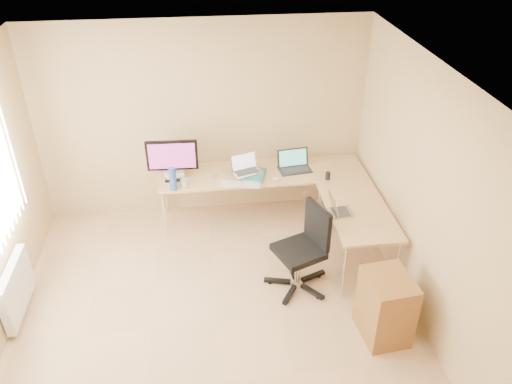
{
  "coord_description": "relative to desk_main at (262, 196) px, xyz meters",
  "views": [
    {
      "loc": [
        -0.04,
        -3.81,
        3.98
      ],
      "look_at": [
        0.55,
        1.1,
        0.9
      ],
      "focal_mm": 35.77,
      "sensor_mm": 36.0,
      "label": 1
    }
  ],
  "objects": [
    {
      "name": "monitor",
      "position": [
        -1.13,
        -0.05,
        0.63
      ],
      "size": [
        0.64,
        0.23,
        0.54
      ],
      "primitive_type": "cube",
      "rotation": [
        0.0,
        0.0,
        -0.04
      ],
      "color": "black",
      "rests_on": "desk_main"
    },
    {
      "name": "water_bottle",
      "position": [
        -1.13,
        -0.3,
        0.51
      ],
      "size": [
        0.1,
        0.1,
        0.3
      ],
      "primitive_type": "cylinder",
      "rotation": [
        0.0,
        0.0,
        -0.15
      ],
      "color": "#2A4AA4",
      "rests_on": "desk_main"
    },
    {
      "name": "desk_main",
      "position": [
        0.0,
        0.0,
        0.0
      ],
      "size": [
        2.65,
        0.7,
        0.73
      ],
      "primitive_type": "cube",
      "color": "tan",
      "rests_on": "ground"
    },
    {
      "name": "cabinet",
      "position": [
        0.94,
        -2.17,
        -0.01
      ],
      "size": [
        0.47,
        0.56,
        0.72
      ],
      "primitive_type": "cube",
      "rotation": [
        0.0,
        0.0,
        0.1
      ],
      "color": "#A47637",
      "rests_on": "ground"
    },
    {
      "name": "radiator",
      "position": [
        -2.75,
        -1.45,
        -0.02
      ],
      "size": [
        0.09,
        0.8,
        0.55
      ],
      "primitive_type": "cube",
      "color": "white",
      "rests_on": "ground"
    },
    {
      "name": "laptop_center",
      "position": [
        -0.22,
        -0.09,
        0.53
      ],
      "size": [
        0.42,
        0.37,
        0.23
      ],
      "primitive_type": "cube",
      "rotation": [
        0.0,
        0.0,
        0.32
      ],
      "color": "silver",
      "rests_on": "desk_main"
    },
    {
      "name": "white_box",
      "position": [
        -1.13,
        0.01,
        0.41
      ],
      "size": [
        0.26,
        0.21,
        0.08
      ],
      "primitive_type": "cube",
      "rotation": [
        0.0,
        0.0,
        0.19
      ],
      "color": "silver",
      "rests_on": "desk_main"
    },
    {
      "name": "black_cup",
      "position": [
        0.79,
        -0.29,
        0.42
      ],
      "size": [
        0.07,
        0.07,
        0.1
      ],
      "primitive_type": "cylinder",
      "rotation": [
        0.0,
        0.0,
        0.28
      ],
      "color": "black",
      "rests_on": "desk_main"
    },
    {
      "name": "book_stack",
      "position": [
        -0.11,
        -0.11,
        0.39
      ],
      "size": [
        0.33,
        0.39,
        0.05
      ],
      "primitive_type": "cube",
      "rotation": [
        0.0,
        0.0,
        -0.3
      ],
      "color": "#226A5F",
      "rests_on": "desk_main"
    },
    {
      "name": "mug",
      "position": [
        -0.99,
        -0.26,
        0.42
      ],
      "size": [
        0.12,
        0.12,
        0.1
      ],
      "primitive_type": "imported",
      "rotation": [
        0.0,
        0.0,
        0.1
      ],
      "color": "beige",
      "rests_on": "desk_main"
    },
    {
      "name": "keyboard",
      "position": [
        -0.31,
        -0.3,
        0.38
      ],
      "size": [
        0.51,
        0.24,
        0.02
      ],
      "primitive_type": "cube",
      "rotation": [
        0.0,
        0.0,
        -0.21
      ],
      "color": "silver",
      "rests_on": "desk_main"
    },
    {
      "name": "wall_back",
      "position": [
        -0.72,
        0.4,
        0.93
      ],
      "size": [
        4.5,
        0.0,
        4.5
      ],
      "primitive_type": "plane",
      "rotation": [
        1.57,
        0.0,
        0.0
      ],
      "color": "tan",
      "rests_on": "ground"
    },
    {
      "name": "wall_right",
      "position": [
        1.38,
        -1.85,
        0.93
      ],
      "size": [
        0.0,
        4.5,
        4.5
      ],
      "primitive_type": "plane",
      "rotation": [
        1.57,
        0.0,
        -1.57
      ],
      "color": "tan",
      "rests_on": "ground"
    },
    {
      "name": "desk_fan",
      "position": [
        -1.13,
        0.2,
        0.49
      ],
      "size": [
        0.22,
        0.22,
        0.25
      ],
      "primitive_type": "cylinder",
      "rotation": [
        0.0,
        0.0,
        0.11
      ],
      "color": "white",
      "rests_on": "desk_main"
    },
    {
      "name": "laptop_return",
      "position": [
        0.76,
        -1.04,
        0.47
      ],
      "size": [
        0.32,
        0.26,
        0.2
      ],
      "primitive_type": "cube",
      "rotation": [
        0.0,
        0.0,
        1.64
      ],
      "color": "#ACACAC",
      "rests_on": "desk_return"
    },
    {
      "name": "laptop_black",
      "position": [
        0.42,
        -0.01,
        0.49
      ],
      "size": [
        0.45,
        0.35,
        0.26
      ],
      "primitive_type": "cube",
      "rotation": [
        0.0,
        0.0,
        0.13
      ],
      "color": "black",
      "rests_on": "desk_main"
    },
    {
      "name": "floor",
      "position": [
        -0.72,
        -1.85,
        -0.36
      ],
      "size": [
        4.5,
        4.5,
        0.0
      ],
      "primitive_type": "plane",
      "color": "tan",
      "rests_on": "ground"
    },
    {
      "name": "mouse",
      "position": [
        0.14,
        -0.23,
        0.38
      ],
      "size": [
        0.11,
        0.09,
        0.04
      ],
      "primitive_type": "ellipsoid",
      "rotation": [
        0.0,
        0.0,
        -0.28
      ],
      "color": "silver",
      "rests_on": "desk_main"
    },
    {
      "name": "papers",
      "position": [
        -1.13,
        0.1,
        0.37
      ],
      "size": [
        0.29,
        0.32,
        0.01
      ],
      "primitive_type": "cube",
      "rotation": [
        0.0,
        0.0,
        0.53
      ],
      "color": "beige",
      "rests_on": "desk_main"
    },
    {
      "name": "ceiling",
      "position": [
        -0.72,
        -1.85,
        2.24
      ],
      "size": [
        4.5,
        4.5,
        0.0
      ],
      "primitive_type": "plane",
      "rotation": [
        3.14,
        0.0,
        0.0
      ],
      "color": "white",
      "rests_on": "ground"
    },
    {
      "name": "desk_return",
      "position": [
        0.98,
        -1.0,
        0.0
      ],
      "size": [
        0.7,
        1.3,
        0.73
      ],
      "primitive_type": "cube",
      "color": "tan",
      "rests_on": "ground"
    },
    {
      "name": "cd_stack",
      "position": [
        -0.62,
        -0.07,
        0.38
      ],
      "size": [
        0.12,
        0.12,
        0.03
      ],
      "primitive_type": "cylinder",
      "rotation": [
        0.0,
        0.0,
        0.1
      ],
      "color": "silver",
      "rests_on": "desk_main"
    },
    {
      "name": "office_chair",
      "position": [
        0.22,
        -1.37,
        0.14
      ],
      "size": [
        0.79,
        0.79,
        1.02
      ],
      "primitive_type": "cube",
      "rotation": [
        0.0,
        0.0,
        0.39
      ],
      "color": "black",
      "rests_on": "ground"
    }
  ]
}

